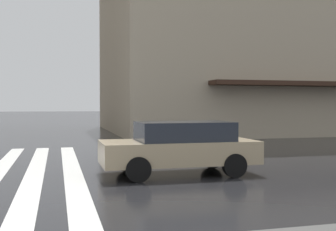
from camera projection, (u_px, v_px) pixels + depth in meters
The scene contains 1 object.
car_champagne at pixel (180, 146), 11.16m from camera, with size 1.85×4.10×1.41m.
Camera 1 is at (-8.18, -3.44, 1.87)m, focal length 44.82 mm.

